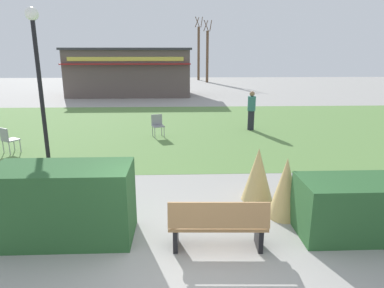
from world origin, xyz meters
The scene contains 15 objects.
ground_plane centered at (0.00, 0.00, 0.00)m, with size 80.00×80.00×0.00m, color #999691.
lawn_patch centered at (0.00, 10.13, 0.00)m, with size 36.00×12.00×0.01m, color #5B8442.
park_bench centered at (0.54, 0.36, 0.48)m, with size 1.72×0.59×0.95m.
hedge_left centered at (-2.20, 0.85, 0.70)m, with size 2.45×1.10×1.39m, color #28562B.
hedge_right centered at (3.26, 0.78, 0.54)m, with size 2.31×1.10×1.08m, color #28562B.
ornamental_grass_behind_left centered at (1.69, 2.41, 0.62)m, with size 0.72×0.72×1.24m, color tan.
ornamental_grass_behind_right centered at (2.07, 1.54, 0.64)m, with size 0.69×0.69×1.28m, color tan.
lamppost_mid centered at (-4.06, 5.11, 2.82)m, with size 0.36×0.36×4.51m.
food_kiosk centered at (-3.81, 21.94, 1.79)m, with size 9.38×4.23×3.56m.
cafe_chair_west centered at (-5.85, 6.43, 0.53)m, with size 0.61×0.61×0.89m.
cafe_chair_east centered at (-0.97, 8.58, 0.53)m, with size 0.55×0.55×0.89m.
person_strolling centered at (3.03, 9.64, 0.86)m, with size 0.34×0.34×1.69m.
parked_car_west_slot centered at (-3.83, 28.11, 0.64)m, with size 4.26×2.17×1.20m.
tree_left_bg centered at (3.01, 32.79, 2.85)m, with size 0.91×0.96×6.43m.
tree_right_bg centered at (2.26, 35.87, 3.14)m, with size 0.91×0.96×7.02m.
Camera 1 is at (-0.11, -4.93, 3.37)m, focal length 32.07 mm.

